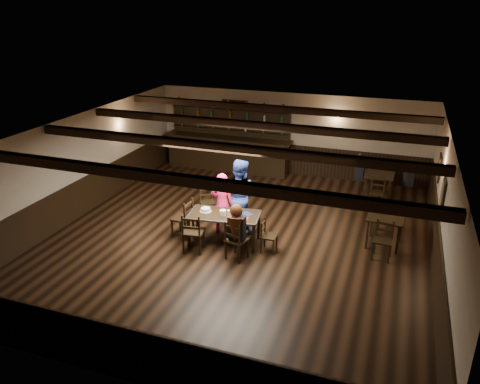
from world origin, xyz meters
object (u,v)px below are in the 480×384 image
(cake, at_px, (206,210))
(man_blue, at_px, (239,196))
(chair_near_left, at_px, (192,230))
(woman_pink, at_px, (222,204))
(dining_table, at_px, (224,217))
(bar_counter, at_px, (228,149))
(chair_near_right, at_px, (235,238))

(cake, bearing_deg, man_blue, 52.28)
(chair_near_left, xyz_separation_m, woman_pink, (0.28, 1.16, 0.23))
(dining_table, bearing_deg, cake, 179.90)
(man_blue, xyz_separation_m, cake, (-0.58, -0.75, -0.15))
(dining_table, relative_size, woman_pink, 1.11)
(chair_near_left, xyz_separation_m, bar_counter, (-1.30, 5.75, 0.16))
(chair_near_left, height_order, man_blue, man_blue)
(chair_near_left, xyz_separation_m, man_blue, (0.62, 1.44, 0.37))
(chair_near_right, relative_size, man_blue, 0.49)
(chair_near_right, distance_m, bar_counter, 6.20)
(dining_table, height_order, bar_counter, bar_counter)
(woman_pink, relative_size, bar_counter, 0.36)
(cake, bearing_deg, bar_counter, 104.81)
(chair_near_left, relative_size, woman_pink, 0.61)
(dining_table, height_order, chair_near_right, chair_near_right)
(dining_table, height_order, man_blue, man_blue)
(bar_counter, bearing_deg, chair_near_left, -77.27)
(chair_near_right, xyz_separation_m, woman_pink, (-0.74, 1.15, 0.25))
(chair_near_left, xyz_separation_m, chair_near_right, (1.03, 0.01, -0.03))
(dining_table, height_order, chair_near_left, chair_near_left)
(man_blue, xyz_separation_m, bar_counter, (-1.92, 4.31, -0.22))
(chair_near_left, height_order, chair_near_right, chair_near_left)
(woman_pink, bearing_deg, bar_counter, -73.73)
(man_blue, height_order, bar_counter, bar_counter)
(woman_pink, bearing_deg, man_blue, -142.59)
(chair_near_right, relative_size, cake, 3.36)
(dining_table, bearing_deg, woman_pink, 116.45)
(woman_pink, height_order, man_blue, man_blue)
(dining_table, xyz_separation_m, cake, (-0.48, 0.00, 0.11))
(bar_counter, bearing_deg, man_blue, -66.03)
(dining_table, distance_m, bar_counter, 5.38)
(dining_table, height_order, cake, cake)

